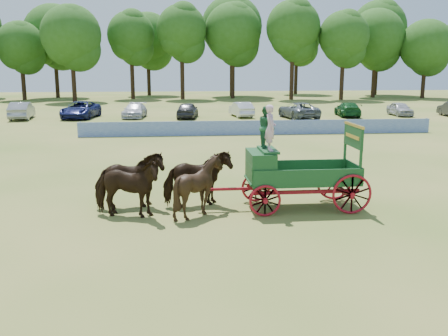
% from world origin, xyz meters
% --- Properties ---
extents(ground, '(160.00, 160.00, 0.00)m').
position_xyz_m(ground, '(0.00, 0.00, 0.00)').
color(ground, olive).
rests_on(ground, ground).
extents(horse_lead_left, '(2.58, 1.61, 2.02)m').
position_xyz_m(horse_lead_left, '(-8.81, -1.53, 1.01)').
color(horse_lead_left, black).
rests_on(horse_lead_left, ground).
extents(horse_lead_right, '(2.55, 1.50, 2.02)m').
position_xyz_m(horse_lead_right, '(-8.81, -0.43, 1.01)').
color(horse_lead_right, black).
rests_on(horse_lead_right, ground).
extents(horse_wheel_left, '(1.89, 1.69, 2.03)m').
position_xyz_m(horse_wheel_left, '(-6.41, -1.53, 1.01)').
color(horse_wheel_left, black).
rests_on(horse_wheel_left, ground).
extents(horse_wheel_right, '(2.58, 1.59, 2.02)m').
position_xyz_m(horse_wheel_right, '(-6.41, -0.43, 1.01)').
color(horse_wheel_right, black).
rests_on(horse_wheel_right, ground).
extents(farm_dray, '(6.00, 2.00, 3.71)m').
position_xyz_m(farm_dray, '(-3.44, -0.96, 1.60)').
color(farm_dray, '#A9101B').
rests_on(farm_dray, ground).
extents(sponsor_banner, '(26.00, 0.08, 1.05)m').
position_xyz_m(sponsor_banner, '(-1.00, 18.00, 0.53)').
color(sponsor_banner, '#1B3996').
rests_on(sponsor_banner, ground).
extents(parked_cars, '(48.28, 8.26, 1.61)m').
position_xyz_m(parked_cars, '(-4.46, 30.27, 0.75)').
color(parked_cars, silver).
rests_on(parked_cars, ground).
extents(treeline, '(89.95, 23.23, 15.91)m').
position_xyz_m(treeline, '(-4.05, 60.06, 9.64)').
color(treeline, '#382314').
rests_on(treeline, ground).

